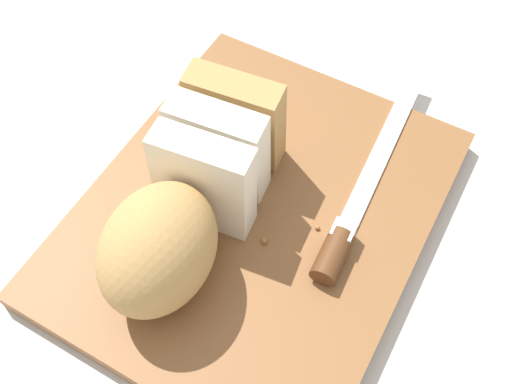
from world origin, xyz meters
name	(u,v)px	position (x,y,z in m)	size (l,w,h in m)	color
ground_plane	(256,221)	(0.00, 0.00, 0.00)	(3.00, 3.00, 0.00)	beige
cutting_board	(256,215)	(0.00, 0.00, 0.01)	(0.39, 0.31, 0.02)	brown
bread_loaf	(186,204)	(-0.05, 0.04, 0.08)	(0.24, 0.11, 0.11)	tan
bread_knife	(348,222)	(0.02, -0.09, 0.03)	(0.29, 0.03, 0.02)	silver
crumb_near_knife	(264,241)	(-0.03, -0.02, 0.03)	(0.01, 0.01, 0.01)	#996633
crumb_near_loaf	(317,228)	(0.01, -0.06, 0.03)	(0.00, 0.00, 0.00)	#996633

